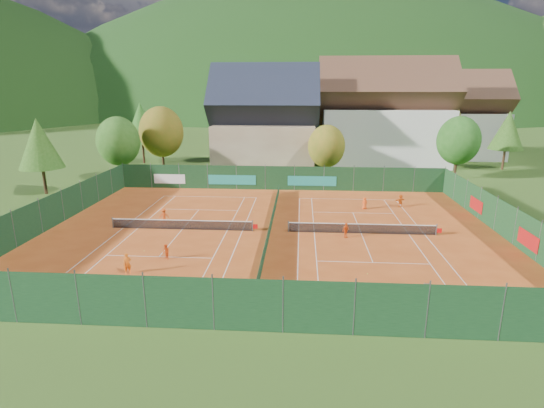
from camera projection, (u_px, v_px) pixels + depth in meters
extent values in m
plane|color=#305119|center=(270.00, 232.00, 37.71)|extent=(600.00, 600.00, 0.00)
cube|color=#BD4D1B|center=(270.00, 232.00, 37.70)|extent=(40.00, 32.00, 0.01)
cube|color=white|center=(210.00, 197.00, 49.67)|extent=(10.97, 0.06, 0.00)
cube|color=white|center=(131.00, 290.00, 26.81)|extent=(10.97, 0.06, 0.00)
cube|color=white|center=(123.00, 228.00, 38.60)|extent=(0.06, 23.77, 0.00)
cube|color=white|center=(242.00, 231.00, 37.87)|extent=(0.06, 23.77, 0.00)
cube|color=white|center=(138.00, 228.00, 38.51)|extent=(0.06, 23.77, 0.00)
cube|color=white|center=(227.00, 230.00, 37.96)|extent=(0.06, 23.77, 0.00)
cube|color=white|center=(199.00, 210.00, 44.39)|extent=(8.23, 0.06, 0.00)
cube|color=white|center=(159.00, 257.00, 32.08)|extent=(8.23, 0.06, 0.00)
cube|color=white|center=(182.00, 229.00, 38.24)|extent=(0.06, 12.80, 0.00)
cube|color=white|center=(347.00, 199.00, 48.60)|extent=(10.97, 0.06, 0.00)
cube|color=white|center=(387.00, 298.00, 25.74)|extent=(10.97, 0.06, 0.00)
cube|color=white|center=(299.00, 232.00, 37.53)|extent=(0.06, 23.77, 0.00)
cube|color=white|center=(425.00, 235.00, 36.80)|extent=(0.06, 23.77, 0.00)
cube|color=white|center=(314.00, 232.00, 37.44)|extent=(0.06, 23.77, 0.00)
cube|color=white|center=(409.00, 235.00, 36.89)|extent=(0.06, 23.77, 0.00)
cube|color=white|center=(353.00, 213.00, 43.32)|extent=(8.23, 0.06, 0.00)
cube|color=white|center=(373.00, 263.00, 31.01)|extent=(8.23, 0.06, 0.00)
cube|color=white|center=(361.00, 234.00, 37.17)|extent=(0.06, 12.80, 0.00)
cylinder|color=#59595B|center=(113.00, 223.00, 38.53)|extent=(0.10, 0.10, 1.02)
cylinder|color=#59595B|center=(253.00, 226.00, 37.68)|extent=(0.10, 0.10, 1.02)
cube|color=black|center=(182.00, 225.00, 38.12)|extent=(12.80, 0.02, 0.86)
cube|color=white|center=(182.00, 220.00, 38.00)|extent=(12.80, 0.04, 0.06)
cube|color=red|center=(255.00, 226.00, 37.68)|extent=(0.40, 0.04, 0.40)
cylinder|color=#59595B|center=(288.00, 227.00, 37.46)|extent=(0.10, 0.10, 1.02)
cylinder|color=#59595B|center=(436.00, 230.00, 36.61)|extent=(0.10, 0.10, 1.02)
cube|color=black|center=(362.00, 229.00, 37.05)|extent=(12.80, 0.02, 0.86)
cube|color=white|center=(362.00, 224.00, 36.93)|extent=(12.80, 0.04, 0.06)
cube|color=red|center=(439.00, 231.00, 36.61)|extent=(0.40, 0.04, 0.40)
cube|color=#153B23|center=(270.00, 226.00, 37.57)|extent=(0.03, 28.80, 1.00)
cube|color=#133419|center=(280.00, 178.00, 52.69)|extent=(40.00, 0.04, 3.00)
cube|color=teal|center=(232.00, 180.00, 53.12)|extent=(6.00, 0.03, 1.20)
cube|color=teal|center=(312.00, 181.00, 52.45)|extent=(6.00, 0.03, 1.20)
cube|color=silver|center=(169.00, 179.00, 53.65)|extent=(4.00, 0.03, 1.20)
cube|color=#14371B|center=(248.00, 305.00, 21.92)|extent=(40.00, 0.04, 3.00)
cube|color=#14381E|center=(52.00, 211.00, 38.64)|extent=(0.04, 32.00, 3.00)
cube|color=#153B1C|center=(505.00, 220.00, 35.97)|extent=(0.04, 32.00, 3.00)
cube|color=#B21414|center=(528.00, 240.00, 32.21)|extent=(0.03, 3.00, 1.20)
cube|color=#B21414|center=(476.00, 205.00, 41.83)|extent=(0.03, 3.00, 1.20)
cube|color=tan|center=(265.00, 147.00, 65.83)|extent=(15.00, 12.00, 7.00)
cube|color=#1E2333|center=(265.00, 104.00, 64.10)|extent=(16.20, 12.00, 12.00)
cube|color=silver|center=(383.00, 137.00, 70.06)|extent=(20.00, 11.00, 9.00)
cube|color=brown|center=(386.00, 92.00, 68.14)|extent=(21.60, 11.00, 11.00)
cube|color=silver|center=(453.00, 135.00, 76.96)|extent=(16.00, 10.00, 8.00)
cube|color=brown|center=(457.00, 98.00, 75.23)|extent=(17.28, 10.00, 10.00)
cylinder|color=#432E18|center=(121.00, 170.00, 58.04)|extent=(0.36, 0.36, 2.80)
ellipsoid|color=#2A5D1A|center=(118.00, 141.00, 56.97)|extent=(5.72, 5.72, 6.58)
cylinder|color=#462E19|center=(163.00, 162.00, 63.49)|extent=(0.36, 0.36, 3.15)
ellipsoid|color=olive|center=(161.00, 132.00, 62.30)|extent=(6.44, 6.44, 7.40)
cylinder|color=#49291A|center=(144.00, 153.00, 71.54)|extent=(0.36, 0.36, 3.50)
cone|color=#25611B|center=(141.00, 123.00, 70.21)|extent=(5.60, 5.60, 6.50)
cylinder|color=#462D19|center=(326.00, 172.00, 58.14)|extent=(0.36, 0.36, 2.45)
ellipsoid|color=olive|center=(327.00, 146.00, 57.21)|extent=(5.01, 5.01, 5.76)
cylinder|color=#412A17|center=(455.00, 169.00, 58.81)|extent=(0.36, 0.36, 2.80)
ellipsoid|color=#215A19|center=(459.00, 140.00, 57.75)|extent=(5.72, 5.72, 6.58)
cylinder|color=#4B2F1B|center=(503.00, 160.00, 65.79)|extent=(0.36, 0.36, 3.15)
cone|color=#2A5418|center=(508.00, 130.00, 64.60)|extent=(5.04, 5.04, 5.85)
cylinder|color=#442918|center=(45.00, 181.00, 50.70)|extent=(0.36, 0.36, 3.15)
cone|color=#2C5819|center=(39.00, 143.00, 49.50)|extent=(5.04, 5.04, 5.85)
cylinder|color=#4D2E1B|center=(435.00, 151.00, 73.97)|extent=(0.36, 0.36, 3.50)
ellipsoid|color=olive|center=(438.00, 121.00, 72.65)|extent=(7.15, 7.15, 8.22)
ellipsoid|color=black|center=(310.00, 159.00, 336.81)|extent=(440.00, 440.00, 242.00)
cylinder|color=slate|center=(425.00, 290.00, 25.95)|extent=(0.02, 0.02, 0.80)
cylinder|color=slate|center=(430.00, 290.00, 25.93)|extent=(0.02, 0.02, 0.80)
cylinder|color=slate|center=(424.00, 288.00, 26.24)|extent=(0.02, 0.02, 0.80)
cylinder|color=slate|center=(429.00, 288.00, 26.22)|extent=(0.02, 0.02, 0.80)
cube|color=slate|center=(427.00, 287.00, 26.05)|extent=(0.34, 0.34, 0.30)
ellipsoid|color=#CCD833|center=(427.00, 286.00, 26.04)|extent=(0.28, 0.28, 0.16)
sphere|color=#CCD833|center=(144.00, 251.00, 33.18)|extent=(0.07, 0.07, 0.07)
sphere|color=#CCD833|center=(368.00, 274.00, 29.10)|extent=(0.07, 0.07, 0.07)
sphere|color=#CCD833|center=(321.00, 228.00, 38.57)|extent=(0.07, 0.07, 0.07)
sphere|color=#CCD833|center=(254.00, 212.00, 43.63)|extent=(0.07, 0.07, 0.07)
imported|color=orange|center=(127.00, 264.00, 29.02)|extent=(0.65, 0.57, 1.49)
imported|color=#E95214|center=(166.00, 252.00, 31.47)|extent=(0.73, 0.71, 1.19)
imported|color=#F24F15|center=(164.00, 216.00, 40.01)|extent=(1.01, 0.73, 1.40)
imported|color=#E65414|center=(346.00, 230.00, 36.01)|extent=(0.79, 0.78, 1.34)
imported|color=#FE5516|center=(365.00, 203.00, 44.52)|extent=(0.73, 0.59, 1.28)
imported|color=#DE5D13|center=(400.00, 201.00, 45.32)|extent=(1.32, 0.95, 1.37)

